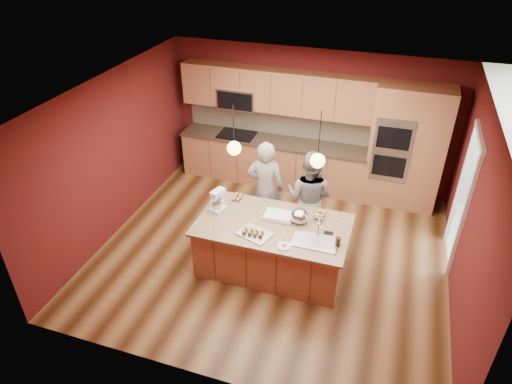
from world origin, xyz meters
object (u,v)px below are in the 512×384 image
(person_left, at_px, (265,189))
(stand_mixer, at_px, (218,202))
(island, at_px, (273,246))
(person_right, at_px, (309,198))
(mixing_bowl, at_px, (300,216))

(person_left, relative_size, stand_mixer, 4.83)
(island, bearing_deg, person_right, 69.17)
(island, distance_m, mixing_bowl, 0.64)
(island, xyz_separation_m, mixing_bowl, (0.34, 0.17, 0.51))
(island, xyz_separation_m, person_left, (-0.42, 0.89, 0.43))
(island, bearing_deg, stand_mixer, 174.08)
(person_left, height_order, stand_mixer, person_left)
(person_left, xyz_separation_m, mixing_bowl, (0.76, -0.72, 0.09))
(person_left, distance_m, mixing_bowl, 1.05)
(island, distance_m, person_right, 1.03)
(island, height_order, person_right, person_right)
(person_left, distance_m, person_right, 0.75)
(person_right, bearing_deg, mixing_bowl, 102.01)
(person_left, distance_m, stand_mixer, 0.96)
(mixing_bowl, bearing_deg, person_left, 136.44)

